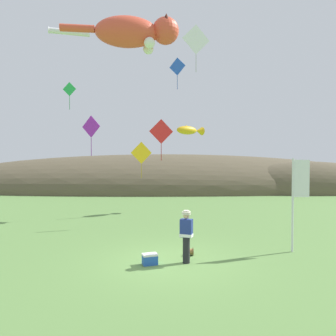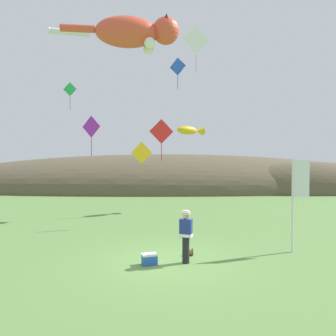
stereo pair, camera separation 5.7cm
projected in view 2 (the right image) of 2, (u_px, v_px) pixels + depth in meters
The scene contains 15 objects.
ground_plane at pixel (170, 262), 11.13m from camera, with size 120.00×120.00×0.00m, color #5B8442.
distant_hill_ridge at pixel (179, 189), 37.18m from camera, with size 56.82×15.60×7.93m.
festival_attendant at pixel (186, 235), 10.96m from camera, with size 0.48×0.39×1.77m.
kite_spool at pixel (191, 252), 11.84m from camera, with size 0.15×0.28×0.28m.
picnic_cooler at pixel (149, 259), 10.82m from camera, with size 0.56×0.45×0.36m.
festival_banner_pole at pixel (297, 191), 12.21m from camera, with size 0.66×0.08×3.51m.
kite_giant_cat at pixel (135, 33), 18.02m from camera, with size 6.44×2.17×1.96m.
kite_fish_windsock at pixel (190, 130), 22.10m from camera, with size 2.11×1.66×0.66m.
kite_tube_streamer at pixel (69, 32), 21.36m from camera, with size 2.61×1.02×0.44m.
kite_diamond_green at pixel (70, 90), 22.04m from camera, with size 0.94×0.16×1.85m.
kite_diamond_red at pixel (161, 132), 17.54m from camera, with size 1.28×0.36×2.23m.
kite_diamond_violet at pixel (91, 127), 16.19m from camera, with size 0.99×0.50×2.00m.
kite_diamond_white at pixel (196, 40), 16.70m from camera, with size 1.45×0.48×2.42m.
kite_diamond_blue at pixel (178, 67), 21.21m from camera, with size 1.02×0.59×2.06m.
kite_diamond_gold at pixel (142, 153), 20.44m from camera, with size 1.28×0.56×2.28m.
Camera 2 is at (-0.21, -11.03, 3.52)m, focal length 35.00 mm.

